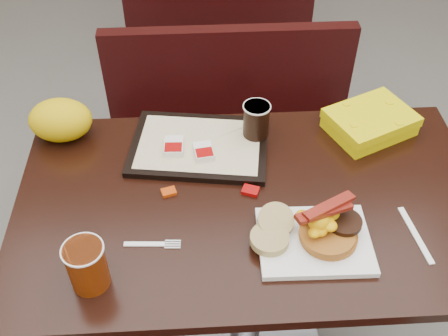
{
  "coord_description": "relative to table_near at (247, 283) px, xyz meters",
  "views": [
    {
      "loc": [
        -0.12,
        -0.91,
        1.75
      ],
      "look_at": [
        -0.07,
        0.07,
        0.8
      ],
      "focal_mm": 42.85,
      "sensor_mm": 36.0,
      "label": 1
    }
  ],
  "objects": [
    {
      "name": "table_near",
      "position": [
        0.0,
        0.0,
        0.0
      ],
      "size": [
        1.2,
        0.7,
        0.75
      ],
      "primitive_type": null,
      "color": "black",
      "rests_on": "floor"
    },
    {
      "name": "bench_near_n",
      "position": [
        0.0,
        0.7,
        -0.02
      ],
      "size": [
        1.0,
        0.46,
        0.72
      ],
      "primitive_type": null,
      "color": "black",
      "rests_on": "floor"
    },
    {
      "name": "platter",
      "position": [
        0.13,
        -0.15,
        0.38
      ],
      "size": [
        0.27,
        0.21,
        0.02
      ],
      "primitive_type": "cube",
      "rotation": [
        0.0,
        0.0,
        -0.02
      ],
      "color": "white",
      "rests_on": "table_near"
    },
    {
      "name": "pancake_stack",
      "position": [
        0.16,
        -0.15,
        0.4
      ],
      "size": [
        0.15,
        0.15,
        0.03
      ],
      "primitive_type": "cylinder",
      "rotation": [
        0.0,
        0.0,
        0.13
      ],
      "color": "#A4561B",
      "rests_on": "platter"
    },
    {
      "name": "sausage_patty",
      "position": [
        0.2,
        -0.13,
        0.42
      ],
      "size": [
        0.09,
        0.09,
        0.01
      ],
      "primitive_type": "cylinder",
      "rotation": [
        0.0,
        0.0,
        0.17
      ],
      "color": "black",
      "rests_on": "pancake_stack"
    },
    {
      "name": "scrambled_eggs",
      "position": [
        0.14,
        -0.14,
        0.44
      ],
      "size": [
        0.11,
        0.1,
        0.05
      ],
      "primitive_type": "ellipsoid",
      "rotation": [
        0.0,
        0.0,
        -0.23
      ],
      "color": "#E59B04",
      "rests_on": "pancake_stack"
    },
    {
      "name": "bacon_strips",
      "position": [
        0.15,
        -0.13,
        0.47
      ],
      "size": [
        0.16,
        0.12,
        0.01
      ],
      "primitive_type": null,
      "rotation": [
        0.0,
        0.0,
        0.41
      ],
      "color": "#480A05",
      "rests_on": "scrambled_eggs"
    },
    {
      "name": "muffin_bottom",
      "position": [
        0.03,
        -0.15,
        0.4
      ],
      "size": [
        0.1,
        0.1,
        0.02
      ],
      "primitive_type": "cylinder",
      "rotation": [
        0.0,
        0.0,
        0.1
      ],
      "color": "tan",
      "rests_on": "platter"
    },
    {
      "name": "muffin_top",
      "position": [
        0.05,
        -0.1,
        0.41
      ],
      "size": [
        0.09,
        0.09,
        0.05
      ],
      "primitive_type": "cylinder",
      "rotation": [
        0.38,
        0.0,
        0.04
      ],
      "color": "tan",
      "rests_on": "platter"
    },
    {
      "name": "coffee_cup_near",
      "position": [
        -0.38,
        -0.22,
        0.43
      ],
      "size": [
        0.1,
        0.1,
        0.12
      ],
      "primitive_type": "cylinder",
      "rotation": [
        0.0,
        0.0,
        0.19
      ],
      "color": "#942B05",
      "rests_on": "table_near"
    },
    {
      "name": "fork",
      "position": [
        -0.27,
        -0.13,
        0.38
      ],
      "size": [
        0.13,
        0.03,
        0.0
      ],
      "primitive_type": null,
      "rotation": [
        0.0,
        0.0,
        -0.06
      ],
      "color": "white",
      "rests_on": "table_near"
    },
    {
      "name": "knife",
      "position": [
        0.38,
        -0.14,
        0.38
      ],
      "size": [
        0.04,
        0.17,
        0.0
      ],
      "primitive_type": "cube",
      "rotation": [
        0.0,
        0.0,
        -1.44
      ],
      "color": "white",
      "rests_on": "table_near"
    },
    {
      "name": "condiment_syrup",
      "position": [
        -0.21,
        0.03,
        0.38
      ],
      "size": [
        0.04,
        0.04,
        0.01
      ],
      "primitive_type": "cube",
      "rotation": [
        0.0,
        0.0,
        0.28
      ],
      "color": "#A43107",
      "rests_on": "table_near"
    },
    {
      "name": "condiment_ketchup",
      "position": [
        -0.0,
        0.03,
        0.38
      ],
      "size": [
        0.05,
        0.04,
        0.01
      ],
      "primitive_type": "cube",
      "rotation": [
        0.0,
        0.0,
        -0.37
      ],
      "color": "#8C0504",
      "rests_on": "table_near"
    },
    {
      "name": "tray",
      "position": [
        -0.13,
        0.2,
        0.38
      ],
      "size": [
        0.41,
        0.32,
        0.02
      ],
      "primitive_type": "cube",
      "rotation": [
        0.0,
        0.0,
        -0.14
      ],
      "color": "black",
      "rests_on": "table_near"
    },
    {
      "name": "hashbrown_sleeve_left",
      "position": [
        -0.2,
        0.18,
        0.4
      ],
      "size": [
        0.05,
        0.07,
        0.02
      ],
      "primitive_type": "cube",
      "rotation": [
        0.0,
        0.0,
        -0.04
      ],
      "color": "silver",
      "rests_on": "tray"
    },
    {
      "name": "hashbrown_sleeve_right",
      "position": [
        -0.12,
        0.16,
        0.4
      ],
      "size": [
        0.06,
        0.07,
        0.02
      ],
      "primitive_type": "cube",
      "rotation": [
        0.0,
        0.0,
        0.15
      ],
      "color": "silver",
      "rests_on": "tray"
    },
    {
      "name": "coffee_cup_far",
      "position": [
        0.03,
        0.23,
        0.44
      ],
      "size": [
        0.09,
        0.09,
        0.1
      ],
      "primitive_type": "cylinder",
      "rotation": [
        0.0,
        0.0,
        -0.29
      ],
      "color": "black",
      "rests_on": "tray"
    },
    {
      "name": "clamshell",
      "position": [
        0.36,
        0.25,
        0.41
      ],
      "size": [
        0.28,
        0.25,
        0.06
      ],
      "primitive_type": "cube",
      "rotation": [
        0.0,
        0.0,
        0.43
      ],
      "color": "#D6C503",
      "rests_on": "table_near"
    },
    {
      "name": "paper_bag",
      "position": [
        -0.51,
        0.27,
        0.44
      ],
      "size": [
        0.2,
        0.17,
        0.12
      ],
      "primitive_type": "ellipsoid",
      "rotation": [
        0.0,
        0.0,
        0.28
      ],
      "color": "#DCA207",
      "rests_on": "table_near"
    }
  ]
}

